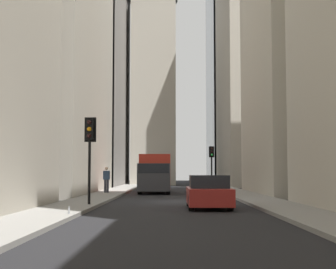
# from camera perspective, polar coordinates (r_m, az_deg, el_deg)

# --- Properties ---
(ground_plane) EXTENTS (135.00, 135.00, 0.00)m
(ground_plane) POSITION_cam_1_polar(r_m,az_deg,el_deg) (26.93, 0.79, -7.54)
(ground_plane) COLOR black
(sidewalk_right) EXTENTS (90.00, 2.20, 0.14)m
(sidewalk_right) POSITION_cam_1_polar(r_m,az_deg,el_deg) (27.28, -8.79, -7.30)
(sidewalk_right) COLOR gray
(sidewalk_right) RESTS_ON ground_plane
(sidewalk_left) EXTENTS (90.00, 2.20, 0.14)m
(sidewalk_left) POSITION_cam_1_polar(r_m,az_deg,el_deg) (27.33, 10.34, -7.28)
(sidewalk_left) COLOR gray
(sidewalk_left) RESTS_ON ground_plane
(building_left_far) EXTENTS (18.88, 10.00, 29.48)m
(building_left_far) POSITION_cam_1_polar(r_m,az_deg,el_deg) (61.19, 10.66, 8.28)
(building_left_far) COLOR #A8A091
(building_left_far) RESTS_ON ground_plane
(building_left_midfar) EXTENTS (13.17, 10.50, 24.38)m
(building_left_midfar) POSITION_cam_1_polar(r_m,az_deg,el_deg) (38.47, 17.04, 12.02)
(building_left_midfar) COLOR beige
(building_left_midfar) RESTS_ON ground_plane
(building_right_far) EXTENTS (18.88, 10.50, 27.31)m
(building_right_far) POSITION_cam_1_polar(r_m,az_deg,el_deg) (57.60, -10.11, 7.96)
(building_right_far) COLOR gray
(building_right_far) RESTS_ON ground_plane
(building_right_midfar) EXTENTS (19.51, 10.00, 26.32)m
(building_right_midfar) POSITION_cam_1_polar(r_m,az_deg,el_deg) (40.58, -14.85, 12.52)
(building_right_midfar) COLOR #A8A091
(building_right_midfar) RESTS_ON ground_plane
(church_spire) EXTENTS (5.88, 5.88, 33.19)m
(church_spire) POSITION_cam_1_polar(r_m,az_deg,el_deg) (63.49, -1.60, 10.12)
(church_spire) COLOR #A8A091
(church_spire) RESTS_ON ground_plane
(delivery_truck) EXTENTS (6.46, 2.25, 2.84)m
(delivery_truck) POSITION_cam_1_polar(r_m,az_deg,el_deg) (37.55, -1.46, -4.38)
(delivery_truck) COLOR red
(delivery_truck) RESTS_ON ground_plane
(sedan_red) EXTENTS (4.30, 1.78, 1.42)m
(sedan_red) POSITION_cam_1_polar(r_m,az_deg,el_deg) (21.80, 4.58, -6.56)
(sedan_red) COLOR maroon
(sedan_red) RESTS_ON ground_plane
(traffic_light_foreground) EXTENTS (0.43, 0.52, 3.85)m
(traffic_light_foreground) POSITION_cam_1_polar(r_m,az_deg,el_deg) (22.66, -8.80, -0.61)
(traffic_light_foreground) COLOR black
(traffic_light_foreground) RESTS_ON sidewalk_right
(traffic_light_midblock) EXTENTS (0.43, 0.52, 3.96)m
(traffic_light_midblock) POSITION_cam_1_polar(r_m,az_deg,el_deg) (50.23, 4.94, -2.52)
(traffic_light_midblock) COLOR black
(traffic_light_midblock) RESTS_ON sidewalk_left
(traffic_light_far_junction) EXTENTS (0.43, 0.52, 4.19)m
(traffic_light_far_junction) POSITION_cam_1_polar(r_m,az_deg,el_deg) (56.68, 4.90, -2.55)
(traffic_light_far_junction) COLOR black
(traffic_light_far_junction) RESTS_ON sidewalk_left
(pedestrian) EXTENTS (0.26, 0.44, 1.76)m
(pedestrian) POSITION_cam_1_polar(r_m,az_deg,el_deg) (35.26, -6.93, -4.94)
(pedestrian) COLOR #33333D
(pedestrian) RESTS_ON sidewalk_right
(discarded_bottle) EXTENTS (0.07, 0.07, 0.27)m
(discarded_bottle) POSITION_cam_1_polar(r_m,az_deg,el_deg) (17.51, -11.07, -8.42)
(discarded_bottle) COLOR #999EA3
(discarded_bottle) RESTS_ON sidewalk_right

